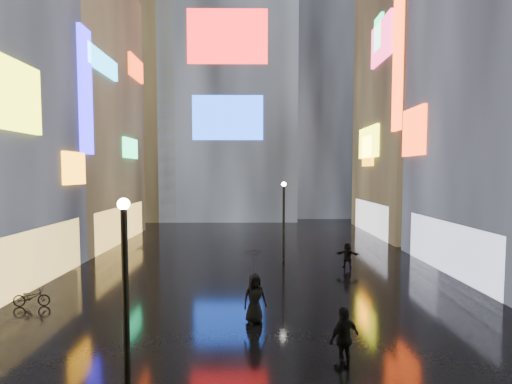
{
  "coord_description": "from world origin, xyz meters",
  "views": [
    {
      "loc": [
        -0.12,
        -2.27,
        5.83
      ],
      "look_at": [
        0.0,
        12.0,
        5.0
      ],
      "focal_mm": 24.0,
      "sensor_mm": 36.0,
      "label": 1
    }
  ],
  "objects_px": {
    "lamp_near": "(125,288)",
    "pedestrian_3": "(344,338)",
    "lamp_far": "(284,216)",
    "bicycle": "(32,297)"
  },
  "relations": [
    {
      "from": "lamp_near",
      "to": "pedestrian_3",
      "type": "distance_m",
      "value": 6.36
    },
    {
      "from": "lamp_near",
      "to": "lamp_far",
      "type": "height_order",
      "value": "same"
    },
    {
      "from": "lamp_far",
      "to": "pedestrian_3",
      "type": "height_order",
      "value": "lamp_far"
    },
    {
      "from": "pedestrian_3",
      "to": "bicycle",
      "type": "height_order",
      "value": "pedestrian_3"
    },
    {
      "from": "pedestrian_3",
      "to": "lamp_near",
      "type": "bearing_deg",
      "value": -15.72
    },
    {
      "from": "lamp_near",
      "to": "pedestrian_3",
      "type": "xyz_separation_m",
      "value": [
        5.86,
        1.44,
        -2.01
      ]
    },
    {
      "from": "lamp_far",
      "to": "lamp_near",
      "type": "bearing_deg",
      "value": -110.58
    },
    {
      "from": "bicycle",
      "to": "lamp_near",
      "type": "bearing_deg",
      "value": -138.18
    },
    {
      "from": "lamp_near",
      "to": "lamp_far",
      "type": "relative_size",
      "value": 1.0
    },
    {
      "from": "lamp_near",
      "to": "lamp_far",
      "type": "distance_m",
      "value": 14.7
    }
  ]
}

